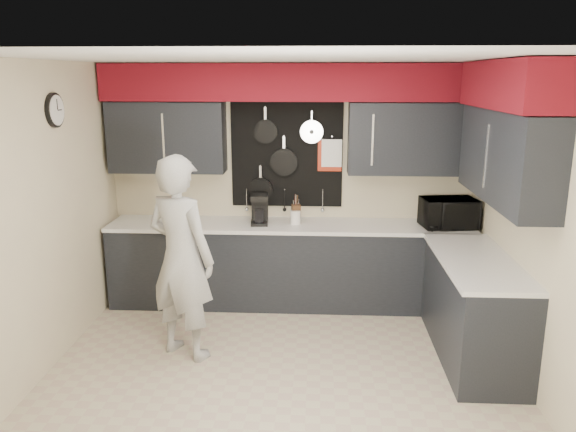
# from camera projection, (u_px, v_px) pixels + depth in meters

# --- Properties ---
(ground) EXTENTS (4.00, 4.00, 0.00)m
(ground) POSITION_uv_depth(u_px,v_px,m) (282.00, 369.00, 4.87)
(ground) COLOR #C0B696
(ground) RESTS_ON ground
(back_wall_assembly) EXTENTS (4.00, 0.36, 2.60)m
(back_wall_assembly) POSITION_uv_depth(u_px,v_px,m) (292.00, 120.00, 5.93)
(back_wall_assembly) COLOR beige
(back_wall_assembly) RESTS_ON ground
(right_wall_assembly) EXTENTS (0.36, 3.50, 2.60)m
(right_wall_assembly) POSITION_uv_depth(u_px,v_px,m) (511.00, 142.00, 4.55)
(right_wall_assembly) COLOR beige
(right_wall_assembly) RESTS_ON ground
(left_wall_assembly) EXTENTS (0.05, 3.50, 2.60)m
(left_wall_assembly) POSITION_uv_depth(u_px,v_px,m) (42.00, 216.00, 4.66)
(left_wall_assembly) COLOR beige
(left_wall_assembly) RESTS_ON ground
(base_cabinets) EXTENTS (3.95, 2.20, 0.92)m
(base_cabinets) POSITION_uv_depth(u_px,v_px,m) (336.00, 275.00, 5.82)
(base_cabinets) COLOR black
(base_cabinets) RESTS_ON ground
(microwave) EXTENTS (0.60, 0.45, 0.31)m
(microwave) POSITION_uv_depth(u_px,v_px,m) (449.00, 213.00, 5.86)
(microwave) COLOR black
(microwave) RESTS_ON base_cabinets
(knife_block) EXTENTS (0.11, 0.11, 0.20)m
(knife_block) POSITION_uv_depth(u_px,v_px,m) (296.00, 214.00, 6.05)
(knife_block) COLOR #352010
(knife_block) RESTS_ON base_cabinets
(utensil_crock) EXTENTS (0.11, 0.11, 0.14)m
(utensil_crock) POSITION_uv_depth(u_px,v_px,m) (295.00, 217.00, 6.02)
(utensil_crock) COLOR white
(utensil_crock) RESTS_ON base_cabinets
(coffee_maker) EXTENTS (0.20, 0.24, 0.33)m
(coffee_maker) POSITION_uv_depth(u_px,v_px,m) (259.00, 208.00, 6.00)
(coffee_maker) COLOR black
(coffee_maker) RESTS_ON base_cabinets
(person) EXTENTS (0.80, 0.70, 1.84)m
(person) POSITION_uv_depth(u_px,v_px,m) (181.00, 258.00, 4.91)
(person) COLOR #B9B9B7
(person) RESTS_ON ground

